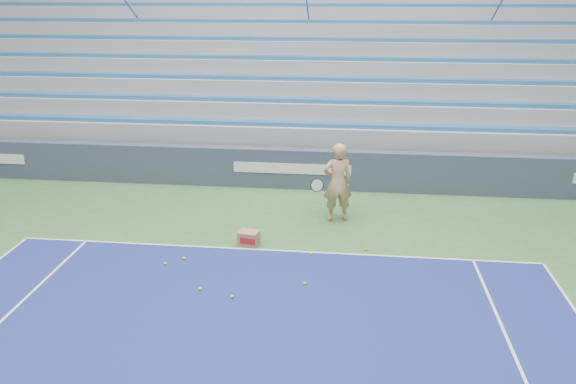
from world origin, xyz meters
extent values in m
cube|color=white|center=(0.00, 11.88, 0.01)|extent=(10.97, 0.05, 0.00)
cube|color=#364053|center=(0.00, 15.88, 0.55)|extent=(30.00, 0.30, 1.10)
cube|color=white|center=(0.00, 15.72, 0.60)|extent=(3.20, 0.02, 0.28)
cube|color=#919399|center=(0.00, 20.43, 0.55)|extent=(30.00, 8.50, 1.10)
cube|color=#919399|center=(0.00, 20.43, 1.35)|extent=(30.00, 8.50, 0.50)
cube|color=#296095|center=(0.00, 16.56, 1.66)|extent=(29.60, 0.42, 0.11)
cube|color=#919399|center=(0.00, 20.86, 1.85)|extent=(30.00, 7.65, 0.50)
cube|color=#296095|center=(0.00, 17.41, 2.16)|extent=(29.60, 0.42, 0.11)
cube|color=#919399|center=(0.00, 21.28, 2.35)|extent=(30.00, 6.80, 0.50)
cube|color=#296095|center=(0.00, 18.26, 2.66)|extent=(29.60, 0.42, 0.11)
cube|color=#919399|center=(0.00, 21.71, 2.85)|extent=(30.00, 5.95, 0.50)
cube|color=#296095|center=(0.00, 19.11, 3.16)|extent=(29.60, 0.42, 0.11)
cube|color=#919399|center=(0.00, 22.13, 3.35)|extent=(30.00, 5.10, 0.50)
cube|color=#296095|center=(0.00, 19.96, 3.66)|extent=(29.60, 0.42, 0.11)
cube|color=#919399|center=(0.00, 22.56, 3.85)|extent=(30.00, 4.25, 0.50)
cube|color=#296095|center=(0.00, 20.81, 4.15)|extent=(29.60, 0.42, 0.11)
cube|color=#919399|center=(0.00, 22.98, 4.35)|extent=(30.00, 3.40, 0.50)
cube|color=#296095|center=(0.00, 21.66, 4.65)|extent=(29.60, 0.42, 0.11)
cube|color=#919399|center=(0.00, 24.98, 3.65)|extent=(31.00, 0.40, 7.30)
cylinder|color=#304FAA|center=(-6.00, 20.43, 4.60)|extent=(0.05, 8.53, 5.04)
cylinder|color=#304FAA|center=(0.00, 20.43, 4.60)|extent=(0.05, 8.53, 5.04)
cylinder|color=#304FAA|center=(6.00, 20.43, 4.60)|extent=(0.05, 8.53, 5.04)
imported|color=tan|center=(1.29, 13.71, 0.95)|extent=(0.78, 0.61, 1.90)
cylinder|color=black|center=(0.94, 13.46, 0.95)|extent=(0.12, 0.27, 0.08)
cylinder|color=beige|center=(0.84, 13.18, 1.05)|extent=(0.29, 0.16, 0.28)
torus|color=black|center=(0.84, 13.18, 1.05)|extent=(0.31, 0.18, 0.30)
cube|color=#9E704C|center=(-0.55, 12.12, 0.16)|extent=(0.47, 0.39, 0.32)
cube|color=#B21E19|center=(-0.55, 11.95, 0.16)|extent=(0.33, 0.08, 0.14)
sphere|color=#AEE22E|center=(-0.45, 9.89, 0.03)|extent=(0.07, 0.07, 0.07)
sphere|color=#AEE22E|center=(-2.04, 11.00, 0.03)|extent=(0.07, 0.07, 0.07)
sphere|color=#AEE22E|center=(0.80, 10.51, 0.03)|extent=(0.07, 0.07, 0.07)
sphere|color=#AEE22E|center=(1.95, 12.11, 0.03)|extent=(0.07, 0.07, 0.07)
sphere|color=#AEE22E|center=(-1.73, 11.27, 0.03)|extent=(0.07, 0.07, 0.07)
sphere|color=#AEE22E|center=(0.82, 11.77, 0.03)|extent=(0.07, 0.07, 0.07)
sphere|color=#AEE22E|center=(-1.09, 10.11, 0.03)|extent=(0.07, 0.07, 0.07)
camera|label=1|loc=(1.52, 1.31, 5.22)|focal=35.00mm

